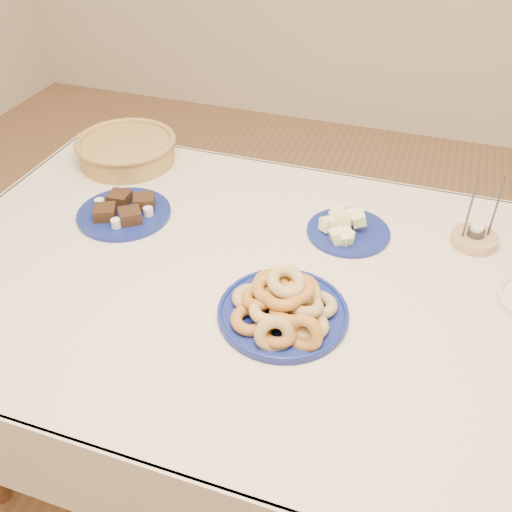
% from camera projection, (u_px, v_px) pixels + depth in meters
% --- Properties ---
extents(ground, '(5.00, 5.00, 0.00)m').
position_uv_depth(ground, '(261.00, 451.00, 1.86)').
color(ground, '#875F40').
rests_on(ground, ground).
extents(dining_table, '(1.71, 1.11, 0.75)m').
position_uv_depth(dining_table, '(262.00, 308.00, 1.46)').
color(dining_table, brown).
rests_on(dining_table, ground).
extents(donut_platter, '(0.36, 0.36, 0.13)m').
position_uv_depth(donut_platter, '(284.00, 306.00, 1.26)').
color(donut_platter, navy).
rests_on(donut_platter, dining_table).
extents(melon_plate, '(0.26, 0.26, 0.08)m').
position_uv_depth(melon_plate, '(346.00, 228.00, 1.52)').
color(melon_plate, navy).
rests_on(melon_plate, dining_table).
extents(brownie_plate, '(0.32, 0.32, 0.05)m').
position_uv_depth(brownie_plate, '(124.00, 211.00, 1.59)').
color(brownie_plate, navy).
rests_on(brownie_plate, dining_table).
extents(wicker_basket, '(0.35, 0.35, 0.08)m').
position_uv_depth(wicker_basket, '(127.00, 149.00, 1.82)').
color(wicker_basket, olive).
rests_on(wicker_basket, dining_table).
extents(candle_holder, '(0.16, 0.16, 0.20)m').
position_uv_depth(candle_holder, '(474.00, 238.00, 1.49)').
color(candle_holder, tan).
rests_on(candle_holder, dining_table).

